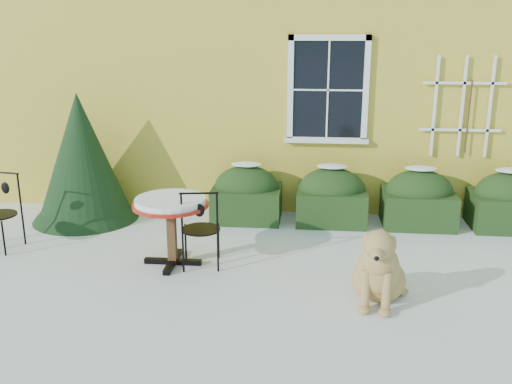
# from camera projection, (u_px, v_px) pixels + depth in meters

# --- Properties ---
(ground) EXTENTS (80.00, 80.00, 0.00)m
(ground) POSITION_uv_depth(u_px,v_px,m) (247.00, 293.00, 6.46)
(ground) COLOR white
(ground) RESTS_ON ground
(house) EXTENTS (12.40, 8.40, 6.40)m
(house) POSITION_uv_depth(u_px,v_px,m) (284.00, 11.00, 12.25)
(house) COLOR yellow
(house) RESTS_ON ground
(hedge_row) EXTENTS (4.95, 0.80, 0.91)m
(hedge_row) POSITION_uv_depth(u_px,v_px,m) (375.00, 198.00, 8.62)
(hedge_row) COLOR black
(hedge_row) RESTS_ON ground
(evergreen_shrub) EXTENTS (1.62, 1.62, 1.96)m
(evergreen_shrub) POSITION_uv_depth(u_px,v_px,m) (83.00, 170.00, 8.74)
(evergreen_shrub) COLOR black
(evergreen_shrub) RESTS_ON ground
(bistro_table) EXTENTS (0.94, 0.94, 0.87)m
(bistro_table) POSITION_uv_depth(u_px,v_px,m) (171.00, 209.00, 7.04)
(bistro_table) COLOR black
(bistro_table) RESTS_ON ground
(patio_chair_near) EXTENTS (0.52, 0.51, 1.02)m
(patio_chair_near) POSITION_uv_depth(u_px,v_px,m) (201.00, 228.00, 7.03)
(patio_chair_near) COLOR black
(patio_chair_near) RESTS_ON ground
(patio_chair_far) EXTENTS (0.51, 0.51, 1.02)m
(patio_chair_far) POSITION_uv_depth(u_px,v_px,m) (0.00, 212.00, 7.65)
(patio_chair_far) COLOR black
(patio_chair_far) RESTS_ON ground
(dog) EXTENTS (0.70, 1.00, 0.93)m
(dog) POSITION_uv_depth(u_px,v_px,m) (379.00, 271.00, 6.12)
(dog) COLOR tan
(dog) RESTS_ON ground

